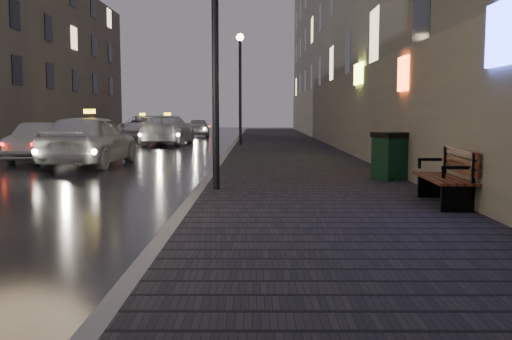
% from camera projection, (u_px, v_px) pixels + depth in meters
% --- Properties ---
extents(sidewalk, '(4.60, 58.00, 0.15)m').
position_uv_depth(sidewalk, '(284.00, 148.00, 26.50)').
color(sidewalk, black).
rests_on(sidewalk, ground).
extents(curb, '(0.20, 58.00, 0.15)m').
position_uv_depth(curb, '(232.00, 148.00, 26.51)').
color(curb, slate).
rests_on(curb, ground).
extents(sidewalk_far, '(2.40, 58.00, 0.15)m').
position_uv_depth(sidewalk_far, '(14.00, 147.00, 26.54)').
color(sidewalk_far, black).
rests_on(sidewalk_far, ground).
extents(curb_far, '(0.20, 58.00, 0.15)m').
position_uv_depth(curb_far, '(41.00, 147.00, 26.53)').
color(curb_far, slate).
rests_on(curb_far, ground).
extents(building_near, '(1.80, 50.00, 13.00)m').
position_uv_depth(building_near, '(342.00, 20.00, 29.82)').
color(building_near, '#605B54').
rests_on(building_near, ground).
extents(building_far_c, '(6.00, 22.00, 11.00)m').
position_uv_depth(building_far_c, '(48.00, 63.00, 43.92)').
color(building_far_c, '#6B6051').
rests_on(building_far_c, ground).
extents(lamp_near, '(0.36, 0.36, 5.28)m').
position_uv_depth(lamp_near, '(215.00, 21.00, 11.24)').
color(lamp_near, black).
rests_on(lamp_near, sidewalk).
extents(lamp_far, '(0.36, 0.36, 5.28)m').
position_uv_depth(lamp_far, '(240.00, 75.00, 27.16)').
color(lamp_far, black).
rests_on(lamp_far, sidewalk).
extents(bench, '(0.71, 1.87, 0.94)m').
position_uv_depth(bench, '(448.00, 176.00, 9.63)').
color(bench, black).
rests_on(bench, sidewalk).
extents(trash_bin, '(0.94, 0.94, 1.10)m').
position_uv_depth(trash_bin, '(392.00, 155.00, 13.21)').
color(trash_bin, black).
rests_on(trash_bin, sidewalk).
extents(taxi_near, '(2.27, 5.00, 1.66)m').
position_uv_depth(taxi_near, '(90.00, 140.00, 18.15)').
color(taxi_near, silver).
rests_on(taxi_near, ground).
extents(car_left_mid, '(1.50, 4.09, 1.34)m').
position_uv_depth(car_left_mid, '(42.00, 142.00, 20.03)').
color(car_left_mid, '#96959D').
rests_on(car_left_mid, ground).
extents(taxi_mid, '(2.49, 5.46, 1.55)m').
position_uv_depth(taxi_mid, '(168.00, 130.00, 30.27)').
color(taxi_mid, white).
rests_on(taxi_mid, ground).
extents(taxi_far, '(2.59, 5.50, 1.52)m').
position_uv_depth(taxi_far, '(143.00, 127.00, 37.23)').
color(taxi_far, white).
rests_on(taxi_far, ground).
extents(car_far, '(1.91, 3.94, 1.30)m').
position_uv_depth(car_far, '(198.00, 128.00, 39.68)').
color(car_far, '#A9AAB2').
rests_on(car_far, ground).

